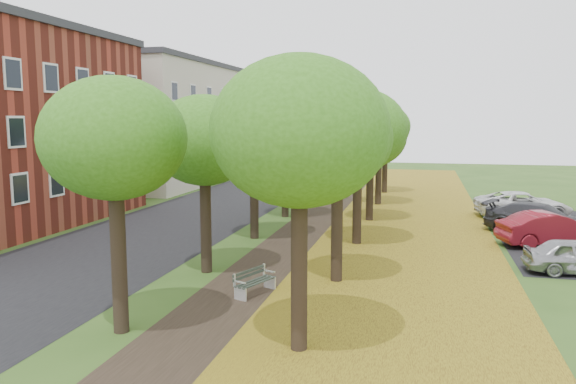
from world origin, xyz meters
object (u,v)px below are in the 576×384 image
Objects in this scene: car_red at (552,229)px; car_grey at (540,219)px; bench at (254,282)px; car_white at (523,204)px.

car_grey is at bearing -17.52° from car_red.
bench is 14.38m from car_red.
bench is 0.38× the size of car_red.
bench is 16.26m from car_grey.
car_white is (10.73, 17.13, 0.32)m from bench.
bench is at bearing 163.64° from car_grey.
car_red is 0.87× the size of car_white.
car_grey is (0.00, 2.65, -0.00)m from car_red.
car_red is (10.73, 9.57, 0.35)m from bench.
car_white is at bearing -17.52° from car_red.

